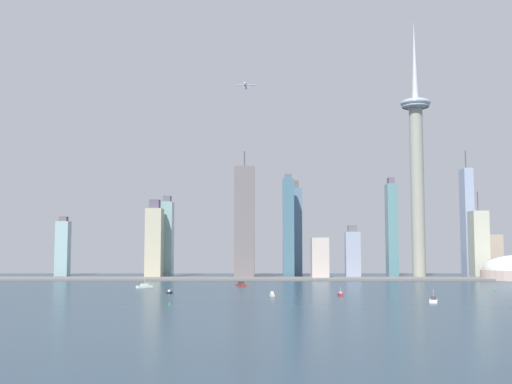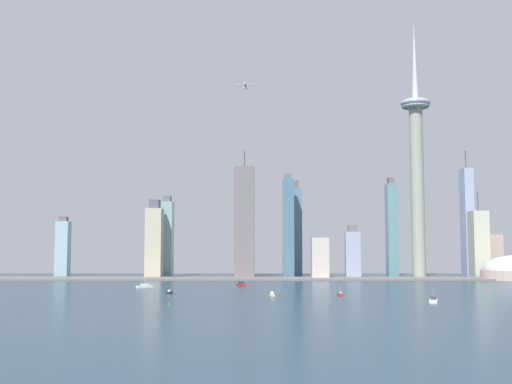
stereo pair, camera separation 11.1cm
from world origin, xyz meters
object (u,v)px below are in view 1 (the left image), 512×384
at_px(skyscraper_0, 288,227).
at_px(skyscraper_8, 479,244).
at_px(skyscraper_4, 494,255).
at_px(skyscraper_9, 320,258).
at_px(observation_tower, 417,159).
at_px(skyscraper_12, 154,242).
at_px(boat_0, 145,286).
at_px(skyscraper_6, 392,229).
at_px(boat_1, 241,284).
at_px(boat_5, 170,292).
at_px(boat_2, 433,300).
at_px(skyscraper_5, 467,222).
at_px(skyscraper_1, 244,222).
at_px(boat_6, 272,295).
at_px(airplane, 246,86).
at_px(boat_4, 340,294).
at_px(skyscraper_11, 167,238).
at_px(channel_buoy_1, 169,303).
at_px(skyscraper_2, 294,231).
at_px(skyscraper_10, 63,248).
at_px(channel_buoy_0, 495,288).
at_px(skyscraper_3, 245,227).

distance_m(skyscraper_0, skyscraper_8, 260.50).
relative_size(skyscraper_4, skyscraper_9, 1.11).
xyz_separation_m(observation_tower, skyscraper_12, (-348.46, -4.78, -110.08)).
distance_m(skyscraper_12, boat_0, 214.09).
xyz_separation_m(skyscraper_6, boat_1, (-203.41, -225.79, -64.61)).
distance_m(boat_0, boat_5, 85.42).
bearing_deg(observation_tower, skyscraper_8, 15.72).
height_order(skyscraper_4, boat_2, skyscraper_4).
height_order(skyscraper_4, skyscraper_5, skyscraper_5).
height_order(skyscraper_1, boat_6, skyscraper_1).
xyz_separation_m(observation_tower, boat_1, (-228.15, -174.37, -156.36)).
bearing_deg(skyscraper_12, boat_6, -64.75).
relative_size(skyscraper_1, airplane, 6.18).
bearing_deg(skyscraper_9, skyscraper_12, 174.78).
xyz_separation_m(skyscraper_4, skyscraper_6, (-148.33, -16.83, 36.96)).
distance_m(skyscraper_4, boat_6, 507.41).
relative_size(skyscraper_6, boat_4, 14.97).
height_order(skyscraper_0, skyscraper_1, skyscraper_1).
height_order(skyscraper_6, skyscraper_11, skyscraper_6).
xyz_separation_m(skyscraper_9, boat_1, (-95.66, -149.86, -24.65)).
bearing_deg(boat_5, skyscraper_5, -36.90).
distance_m(skyscraper_1, skyscraper_5, 323.50).
height_order(boat_1, boat_6, boat_1).
bearing_deg(skyscraper_4, skyscraper_8, -129.44).
height_order(skyscraper_5, skyscraper_9, skyscraper_5).
bearing_deg(channel_buoy_1, observation_tower, 56.32).
relative_size(skyscraper_8, boat_2, 8.00).
bearing_deg(skyscraper_2, skyscraper_1, -140.70).
xyz_separation_m(skyscraper_5, boat_1, (-313.64, -238.30, -74.71)).
height_order(skyscraper_10, boat_0, skyscraper_10).
relative_size(skyscraper_5, boat_4, 19.37).
xyz_separation_m(boat_4, channel_buoy_0, (155.15, 77.06, 0.18)).
bearing_deg(skyscraper_11, boat_4, -60.34).
xyz_separation_m(skyscraper_1, skyscraper_5, (315.26, 72.49, 3.23)).
distance_m(skyscraper_5, skyscraper_8, 50.38).
xyz_separation_m(boat_5, channel_buoy_0, (299.87, 53.75, 0.25)).
bearing_deg(skyscraper_3, skyscraper_12, -150.30).
xyz_separation_m(skyscraper_2, skyscraper_8, (249.28, -22.61, -18.77)).
xyz_separation_m(boat_5, boat_6, (88.04, -33.25, 0.28)).
bearing_deg(boat_2, skyscraper_2, 26.45).
bearing_deg(skyscraper_10, skyscraper_1, -15.00).
distance_m(skyscraper_2, skyscraper_11, 177.11).
relative_size(skyscraper_4, airplane, 2.17).
bearing_deg(skyscraper_5, observation_tower, -143.21).
bearing_deg(skyscraper_12, skyscraper_4, 8.79).
relative_size(skyscraper_10, boat_4, 9.11).
bearing_deg(skyscraper_10, boat_4, -47.06).
bearing_deg(boat_4, boat_1, -151.67).
relative_size(skyscraper_11, boat_4, 12.02).
height_order(skyscraper_3, skyscraper_5, skyscraper_5).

